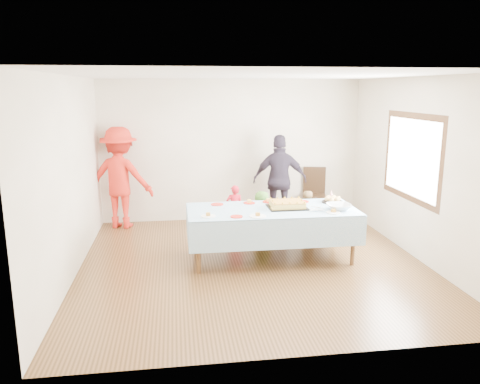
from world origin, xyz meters
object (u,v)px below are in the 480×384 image
at_px(party_table, 272,212).
at_px(dining_chair, 314,190).
at_px(adult_left, 120,178).
at_px(birthday_cake, 287,205).

relative_size(party_table, dining_chair, 2.46).
distance_m(party_table, dining_chair, 2.49).
distance_m(party_table, adult_left, 3.16).
height_order(party_table, adult_left, adult_left).
xyz_separation_m(party_table, birthday_cake, (0.24, 0.03, 0.10)).
distance_m(party_table, birthday_cake, 0.26).
bearing_deg(dining_chair, birthday_cake, -101.01).
xyz_separation_m(party_table, dining_chair, (1.29, 2.12, -0.16)).
height_order(birthday_cake, dining_chair, dining_chair).
relative_size(dining_chair, adult_left, 0.55).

